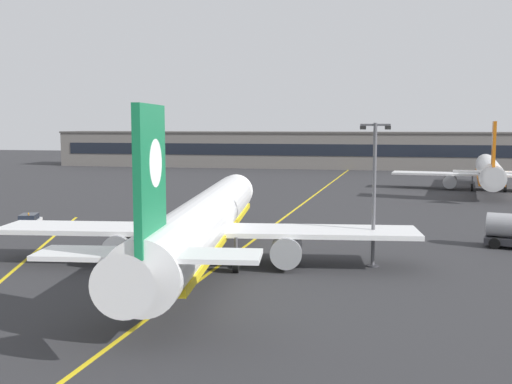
{
  "coord_description": "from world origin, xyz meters",
  "views": [
    {
      "loc": [
        11.25,
        -33.91,
        10.65
      ],
      "look_at": [
        2.94,
        6.07,
        6.16
      ],
      "focal_mm": 42.96,
      "sensor_mm": 36.0,
      "label": 1
    }
  ],
  "objects_px": {
    "apron_lamp_post": "(374,192)",
    "service_car_second": "(29,223)",
    "airliner_foreground": "(204,222)",
    "airliner_background": "(489,171)"
  },
  "relations": [
    {
      "from": "apron_lamp_post",
      "to": "service_car_second",
      "type": "xyz_separation_m",
      "value": [
        -34.48,
        9.18,
        -4.92
      ]
    },
    {
      "from": "airliner_foreground",
      "to": "apron_lamp_post",
      "type": "xyz_separation_m",
      "value": [
        12.46,
        2.44,
        2.32
      ]
    },
    {
      "from": "airliner_foreground",
      "to": "apron_lamp_post",
      "type": "distance_m",
      "value": 12.91
    },
    {
      "from": "apron_lamp_post",
      "to": "service_car_second",
      "type": "bearing_deg",
      "value": 165.09
    },
    {
      "from": "airliner_background",
      "to": "service_car_second",
      "type": "distance_m",
      "value": 71.53
    },
    {
      "from": "service_car_second",
      "to": "airliner_foreground",
      "type": "bearing_deg",
      "value": -27.81
    },
    {
      "from": "service_car_second",
      "to": "apron_lamp_post",
      "type": "bearing_deg",
      "value": -14.91
    },
    {
      "from": "airliner_foreground",
      "to": "apron_lamp_post",
      "type": "bearing_deg",
      "value": 11.07
    },
    {
      "from": "airliner_foreground",
      "to": "airliner_background",
      "type": "bearing_deg",
      "value": 63.81
    },
    {
      "from": "airliner_foreground",
      "to": "service_car_second",
      "type": "height_order",
      "value": "airliner_foreground"
    }
  ]
}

